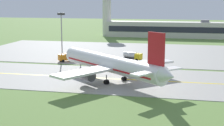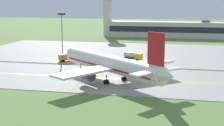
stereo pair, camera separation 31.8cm
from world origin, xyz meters
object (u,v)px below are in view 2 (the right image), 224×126
Objects in this scene: service_truck_baggage at (69,57)px; service_truck_fuel at (133,56)px; apron_light_mast at (62,30)px; control_tower at (108,7)px; airplane_lead at (111,64)px.

service_truck_fuel is at bearing 17.16° from service_truck_baggage.
service_truck_baggage is 0.40× the size of apron_light_mast.
service_truck_baggage is 10.69m from apron_light_mast.
control_tower is at bearing 93.90° from service_truck_baggage.
apron_light_mast is (-23.47, 0.03, 7.79)m from service_truck_fuel.
airplane_lead is at bearing -51.63° from apron_light_mast.
service_truck_fuel is 0.43× the size of apron_light_mast.
service_truck_fuel is at bearing 88.66° from airplane_lead.
control_tower is 1.71× the size of apron_light_mast.
control_tower is at bearing 90.79° from apron_light_mast.
service_truck_baggage is at bearing -54.84° from apron_light_mast.
service_truck_baggage is at bearing 129.17° from airplane_lead.
control_tower reaches higher than apron_light_mast.
service_truck_baggage is at bearing -86.10° from control_tower.
control_tower is at bearing 109.22° from service_truck_fuel.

